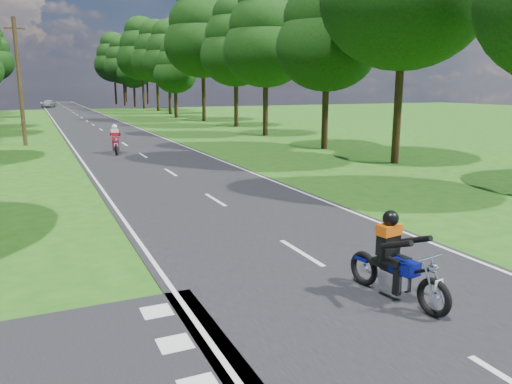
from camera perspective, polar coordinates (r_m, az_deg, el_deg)
name	(u,v)px	position (r m, az deg, el deg)	size (l,w,h in m)	color
ground	(350,284)	(10.20, 10.75, -10.27)	(160.00, 160.00, 0.00)	#1D5413
main_road	(87,121)	(58.08, -18.76, 7.70)	(7.00, 140.00, 0.02)	black
road_markings	(87,122)	(56.21, -18.71, 7.59)	(7.40, 140.00, 0.01)	silver
treeline	(86,49)	(68.25, -18.88, 15.20)	(40.00, 115.35, 14.78)	black
telegraph_pole	(19,82)	(35.70, -25.42, 11.34)	(1.20, 0.26, 8.00)	#382616
rider_near_blue	(398,257)	(9.37, 15.91, -7.13)	(0.65, 1.96, 1.63)	navy
rider_far_red	(115,139)	(29.60, -15.79, 5.84)	(0.66, 1.98, 1.65)	maroon
distant_car	(48,103)	(95.43, -22.63, 9.35)	(1.73, 4.30, 1.46)	#A9ACB0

